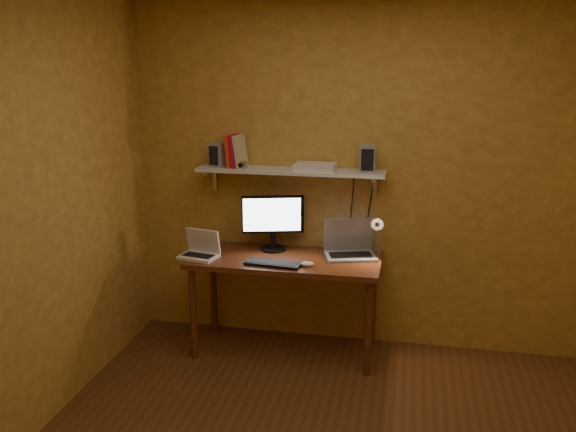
% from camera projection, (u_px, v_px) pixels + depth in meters
% --- Properties ---
extents(room, '(3.44, 3.24, 2.64)m').
position_uv_depth(room, '(324.00, 239.00, 3.03)').
color(room, brown).
rests_on(room, ground).
extents(desk, '(1.40, 0.60, 0.75)m').
position_uv_depth(desk, '(285.00, 269.00, 4.49)').
color(desk, '#5F2916').
rests_on(desk, ground).
extents(wall_shelf, '(1.40, 0.25, 0.21)m').
position_uv_depth(wall_shelf, '(290.00, 171.00, 4.50)').
color(wall_shelf, silver).
rests_on(wall_shelf, room).
extents(monitor, '(0.46, 0.24, 0.42)m').
position_uv_depth(monitor, '(273.00, 220.00, 4.60)').
color(monitor, black).
rests_on(monitor, desk).
extents(laptop, '(0.42, 0.35, 0.27)m').
position_uv_depth(laptop, '(350.00, 246.00, 4.50)').
color(laptop, gray).
rests_on(laptop, desk).
extents(netbook, '(0.30, 0.24, 0.20)m').
position_uv_depth(netbook, '(201.00, 249.00, 4.48)').
color(netbook, white).
rests_on(netbook, desk).
extents(keyboard, '(0.41, 0.18, 0.02)m').
position_uv_depth(keyboard, '(273.00, 264.00, 4.31)').
color(keyboard, black).
rests_on(keyboard, desk).
extents(mouse, '(0.10, 0.08, 0.03)m').
position_uv_depth(mouse, '(307.00, 264.00, 4.28)').
color(mouse, white).
rests_on(mouse, desk).
extents(desk_lamp, '(0.09, 0.23, 0.38)m').
position_uv_depth(desk_lamp, '(378.00, 231.00, 4.41)').
color(desk_lamp, silver).
rests_on(desk_lamp, desk).
extents(speaker_left, '(0.13, 0.13, 0.18)m').
position_uv_depth(speaker_left, '(218.00, 155.00, 4.57)').
color(speaker_left, gray).
rests_on(speaker_left, wall_shelf).
extents(speaker_right, '(0.11, 0.11, 0.20)m').
position_uv_depth(speaker_right, '(368.00, 159.00, 4.35)').
color(speaker_right, gray).
rests_on(speaker_right, wall_shelf).
extents(books, '(0.15, 0.17, 0.24)m').
position_uv_depth(books, '(236.00, 151.00, 4.55)').
color(books, red).
rests_on(books, wall_shelf).
extents(shelf_camera, '(0.10, 0.06, 0.06)m').
position_uv_depth(shelf_camera, '(242.00, 165.00, 4.50)').
color(shelf_camera, silver).
rests_on(shelf_camera, wall_shelf).
extents(router, '(0.31, 0.21, 0.05)m').
position_uv_depth(router, '(315.00, 167.00, 4.45)').
color(router, white).
rests_on(router, wall_shelf).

